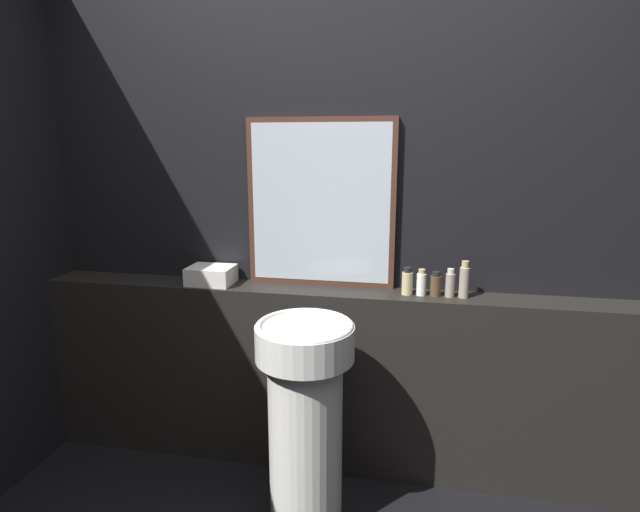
{
  "coord_description": "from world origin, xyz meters",
  "views": [
    {
      "loc": [
        0.31,
        -0.83,
        1.56
      ],
      "look_at": [
        -0.09,
        1.25,
        1.08
      ],
      "focal_mm": 28.0,
      "sensor_mm": 36.0,
      "label": 1
    }
  ],
  "objects_px": {
    "mirror": "(321,204)",
    "body_wash_bottle": "(450,284)",
    "pedestal_sink": "(305,416)",
    "shampoo_bottle": "(407,282)",
    "towel_stack": "(211,275)",
    "lotion_bottle": "(436,285)",
    "hand_soap_bottle": "(464,281)",
    "conditioner_bottle": "(421,283)"
  },
  "relations": [
    {
      "from": "mirror",
      "to": "pedestal_sink",
      "type": "bearing_deg",
      "value": -86.22
    },
    {
      "from": "conditioner_bottle",
      "to": "body_wash_bottle",
      "type": "xyz_separation_m",
      "value": [
        0.12,
        0.0,
        0.0
      ]
    },
    {
      "from": "pedestal_sink",
      "to": "body_wash_bottle",
      "type": "relative_size",
      "value": 6.91
    },
    {
      "from": "towel_stack",
      "to": "hand_soap_bottle",
      "type": "relative_size",
      "value": 1.29
    },
    {
      "from": "pedestal_sink",
      "to": "conditioner_bottle",
      "type": "xyz_separation_m",
      "value": [
        0.44,
        0.41,
        0.46
      ]
    },
    {
      "from": "body_wash_bottle",
      "to": "pedestal_sink",
      "type": "bearing_deg",
      "value": -143.76
    },
    {
      "from": "pedestal_sink",
      "to": "shampoo_bottle",
      "type": "xyz_separation_m",
      "value": [
        0.38,
        0.41,
        0.47
      ]
    },
    {
      "from": "towel_stack",
      "to": "body_wash_bottle",
      "type": "distance_m",
      "value": 1.12
    },
    {
      "from": "lotion_bottle",
      "to": "hand_soap_bottle",
      "type": "distance_m",
      "value": 0.12
    },
    {
      "from": "towel_stack",
      "to": "shampoo_bottle",
      "type": "distance_m",
      "value": 0.94
    },
    {
      "from": "mirror",
      "to": "lotion_bottle",
      "type": "xyz_separation_m",
      "value": [
        0.54,
        -0.08,
        -0.34
      ]
    },
    {
      "from": "mirror",
      "to": "hand_soap_bottle",
      "type": "height_order",
      "value": "mirror"
    },
    {
      "from": "mirror",
      "to": "body_wash_bottle",
      "type": "bearing_deg",
      "value": -7.86
    },
    {
      "from": "mirror",
      "to": "conditioner_bottle",
      "type": "distance_m",
      "value": 0.59
    },
    {
      "from": "pedestal_sink",
      "to": "lotion_bottle",
      "type": "distance_m",
      "value": 0.8
    },
    {
      "from": "shampoo_bottle",
      "to": "hand_soap_bottle",
      "type": "height_order",
      "value": "hand_soap_bottle"
    },
    {
      "from": "pedestal_sink",
      "to": "shampoo_bottle",
      "type": "distance_m",
      "value": 0.73
    },
    {
      "from": "conditioner_bottle",
      "to": "body_wash_bottle",
      "type": "relative_size",
      "value": 0.94
    },
    {
      "from": "shampoo_bottle",
      "to": "mirror",
      "type": "bearing_deg",
      "value": 168.66
    },
    {
      "from": "lotion_bottle",
      "to": "hand_soap_bottle",
      "type": "relative_size",
      "value": 0.68
    },
    {
      "from": "mirror",
      "to": "conditioner_bottle",
      "type": "bearing_deg",
      "value": -9.88
    },
    {
      "from": "mirror",
      "to": "hand_soap_bottle",
      "type": "bearing_deg",
      "value": -7.15
    },
    {
      "from": "pedestal_sink",
      "to": "towel_stack",
      "type": "height_order",
      "value": "towel_stack"
    },
    {
      "from": "hand_soap_bottle",
      "to": "mirror",
      "type": "bearing_deg",
      "value": 172.85
    },
    {
      "from": "pedestal_sink",
      "to": "body_wash_bottle",
      "type": "distance_m",
      "value": 0.84
    },
    {
      "from": "pedestal_sink",
      "to": "hand_soap_bottle",
      "type": "xyz_separation_m",
      "value": [
        0.63,
        0.41,
        0.48
      ]
    },
    {
      "from": "towel_stack",
      "to": "conditioner_bottle",
      "type": "height_order",
      "value": "conditioner_bottle"
    },
    {
      "from": "pedestal_sink",
      "to": "mirror",
      "type": "xyz_separation_m",
      "value": [
        -0.03,
        0.5,
        0.8
      ]
    },
    {
      "from": "towel_stack",
      "to": "lotion_bottle",
      "type": "xyz_separation_m",
      "value": [
        1.06,
        0.0,
        0.01
      ]
    },
    {
      "from": "conditioner_bottle",
      "to": "towel_stack",
      "type": "bearing_deg",
      "value": 180.0
    },
    {
      "from": "conditioner_bottle",
      "to": "body_wash_bottle",
      "type": "distance_m",
      "value": 0.12
    },
    {
      "from": "mirror",
      "to": "body_wash_bottle",
      "type": "height_order",
      "value": "mirror"
    },
    {
      "from": "mirror",
      "to": "body_wash_bottle",
      "type": "distance_m",
      "value": 0.69
    },
    {
      "from": "lotion_bottle",
      "to": "body_wash_bottle",
      "type": "bearing_deg",
      "value": 0.0
    },
    {
      "from": "shampoo_bottle",
      "to": "body_wash_bottle",
      "type": "height_order",
      "value": "body_wash_bottle"
    },
    {
      "from": "shampoo_bottle",
      "to": "body_wash_bottle",
      "type": "relative_size",
      "value": 0.98
    },
    {
      "from": "pedestal_sink",
      "to": "towel_stack",
      "type": "xyz_separation_m",
      "value": [
        -0.56,
        0.41,
        0.45
      ]
    },
    {
      "from": "mirror",
      "to": "lotion_bottle",
      "type": "distance_m",
      "value": 0.64
    },
    {
      "from": "body_wash_bottle",
      "to": "mirror",
      "type": "bearing_deg",
      "value": 172.14
    },
    {
      "from": "conditioner_bottle",
      "to": "shampoo_bottle",
      "type": "bearing_deg",
      "value": 180.0
    },
    {
      "from": "lotion_bottle",
      "to": "towel_stack",
      "type": "bearing_deg",
      "value": 180.0
    },
    {
      "from": "towel_stack",
      "to": "lotion_bottle",
      "type": "height_order",
      "value": "lotion_bottle"
    }
  ]
}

